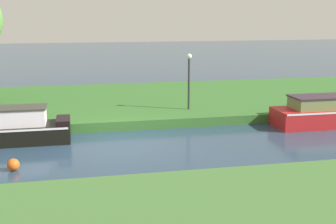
% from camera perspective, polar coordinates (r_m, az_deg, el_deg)
% --- Properties ---
extents(ground_plane, '(120.00, 120.00, 0.00)m').
position_cam_1_polar(ground_plane, '(15.96, -6.09, -4.40)').
color(ground_plane, '#263C51').
extents(riverbank_far, '(72.00, 10.00, 0.40)m').
position_cam_1_polar(riverbank_far, '(22.69, -7.89, 1.20)').
color(riverbank_far, '#326428').
rests_on(riverbank_far, ground_plane).
extents(red_narrowboat, '(4.23, 1.63, 1.30)m').
position_cam_1_polar(red_narrowboat, '(19.74, 19.67, -0.08)').
color(red_narrowboat, '#B11D1F').
rests_on(red_narrowboat, ground_plane).
extents(lamp_post, '(0.24, 0.24, 2.54)m').
position_cam_1_polar(lamp_post, '(19.77, 2.76, 4.99)').
color(lamp_post, '#333338').
rests_on(lamp_post, riverbank_far).
extents(channel_buoy, '(0.37, 0.37, 0.37)m').
position_cam_1_polar(channel_buoy, '(14.18, -19.55, -6.50)').
color(channel_buoy, '#E55919').
rests_on(channel_buoy, ground_plane).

